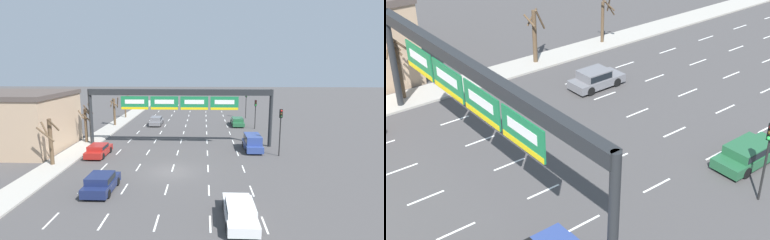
% 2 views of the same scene
% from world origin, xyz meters
% --- Properties ---
extents(lane_dashes, '(13.32, 67.00, 0.01)m').
position_xyz_m(lane_dashes, '(0.00, 13.50, 0.00)').
color(lane_dashes, white).
rests_on(lane_dashes, ground_plane).
extents(sign_gantry, '(21.83, 0.70, 6.78)m').
position_xyz_m(sign_gantry, '(-0.00, 9.04, 5.69)').
color(sign_gantry, '#232628').
rests_on(sign_gantry, ground_plane).
extents(car_green, '(1.87, 4.72, 1.30)m').
position_xyz_m(car_green, '(8.26, 21.57, 0.70)').
color(car_green, '#235B38').
rests_on(car_green, ground_plane).
extents(car_grey, '(1.82, 4.12, 1.40)m').
position_xyz_m(car_grey, '(-4.78, 21.38, 0.75)').
color(car_grey, slate).
rests_on(car_grey, ground_plane).
extents(traffic_light_mid_block, '(0.30, 0.35, 4.40)m').
position_xyz_m(traffic_light_mid_block, '(10.66, 19.14, 3.16)').
color(traffic_light_mid_block, black).
rests_on(traffic_light_mid_block, ground_plane).
extents(tree_bare_closest, '(1.37, 2.05, 4.55)m').
position_xyz_m(tree_bare_closest, '(-11.33, 27.81, 2.34)').
color(tree_bare_closest, brown).
rests_on(tree_bare_closest, sidewalk_left).
extents(tree_bare_third, '(1.41, 1.56, 4.48)m').
position_xyz_m(tree_bare_third, '(-11.30, 20.61, 2.54)').
color(tree_bare_third, brown).
rests_on(tree_bare_third, sidewalk_left).
extents(tree_bare_furthest, '(1.59, 1.57, 4.91)m').
position_xyz_m(tree_bare_furthest, '(-11.55, 9.63, 2.67)').
color(tree_bare_furthest, brown).
rests_on(tree_bare_furthest, sidewalk_left).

